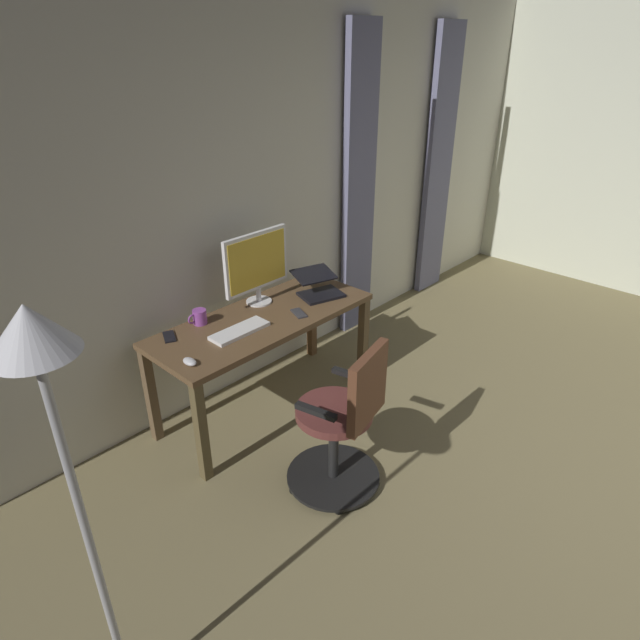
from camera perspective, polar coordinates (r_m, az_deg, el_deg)
The scene contains 13 objects.
back_room_partition at distance 4.27m, azimuth -2.11°, elevation 14.62°, with size 6.26×0.10×2.88m, color beige.
curtain_left_panel at distance 5.63m, azimuth 12.30°, elevation 15.41°, with size 0.39×0.06×2.53m, color slate.
curtain_right_panel at distance 4.66m, azimuth 4.12°, elevation 13.47°, with size 0.35×0.06×2.53m, color slate.
desk at distance 3.71m, azimuth -5.90°, elevation -0.93°, with size 1.57×0.62×0.73m.
office_chair at distance 3.13m, azimuth 2.43°, elevation -10.92°, with size 0.56×0.56×0.96m.
computer_monitor at distance 3.76m, azimuth -6.66°, elevation 5.88°, with size 0.54×0.18×0.51m.
computer_keyboard at distance 3.48m, azimuth -8.41°, elevation -1.13°, with size 0.40×0.14×0.02m, color white.
laptop at distance 3.95m, azimuth -0.18°, elevation 3.46°, with size 0.38×0.40×0.15m.
computer_mouse at distance 3.20m, azimuth -13.50°, elevation -4.26°, with size 0.06×0.10×0.04m, color silver.
cell_phone_by_monitor at distance 3.52m, azimuth -15.52°, elevation -1.69°, with size 0.07×0.14×0.01m, color black.
cell_phone_face_up at distance 3.68m, azimuth -2.22°, elevation 0.72°, with size 0.07×0.14×0.01m, color #333338.
mug_tea at distance 3.62m, azimuth -12.53°, elevation 0.31°, with size 0.13×0.09×0.10m.
floor_lamp at distance 1.82m, azimuth -25.66°, elevation -10.82°, with size 0.28×0.28×1.78m.
Camera 1 is at (2.93, -0.03, 2.39)m, focal length 30.55 mm.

